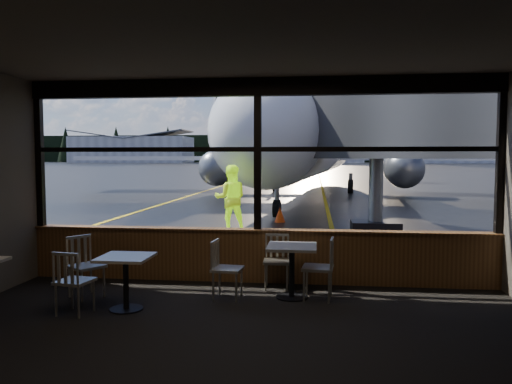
% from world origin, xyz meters
% --- Properties ---
extents(ground_plane, '(520.00, 520.00, 0.00)m').
position_xyz_m(ground_plane, '(0.00, 120.00, 0.00)').
color(ground_plane, black).
rests_on(ground_plane, ground).
extents(carpet_floor, '(8.00, 6.00, 0.01)m').
position_xyz_m(carpet_floor, '(0.00, -3.00, 0.01)').
color(carpet_floor, black).
rests_on(carpet_floor, ground).
extents(ceiling, '(8.00, 6.00, 0.04)m').
position_xyz_m(ceiling, '(0.00, -3.00, 3.50)').
color(ceiling, '#38332D').
rests_on(ceiling, ground).
extents(wall_back, '(8.00, 0.04, 3.50)m').
position_xyz_m(wall_back, '(0.00, -6.00, 1.75)').
color(wall_back, '#484139').
rests_on(wall_back, ground).
extents(window_sill, '(8.00, 0.28, 0.90)m').
position_xyz_m(window_sill, '(0.00, 0.00, 0.45)').
color(window_sill, brown).
rests_on(window_sill, ground).
extents(window_header, '(8.00, 0.18, 0.30)m').
position_xyz_m(window_header, '(0.00, 0.00, 3.35)').
color(window_header, black).
rests_on(window_header, ground).
extents(mullion_left, '(0.12, 0.12, 2.60)m').
position_xyz_m(mullion_left, '(-3.95, 0.00, 2.20)').
color(mullion_left, black).
rests_on(mullion_left, ground).
extents(mullion_centre, '(0.12, 0.12, 2.60)m').
position_xyz_m(mullion_centre, '(0.00, 0.00, 2.20)').
color(mullion_centre, black).
rests_on(mullion_centre, ground).
extents(mullion_right, '(0.12, 0.12, 2.60)m').
position_xyz_m(mullion_right, '(3.95, 0.00, 2.20)').
color(mullion_right, black).
rests_on(mullion_right, ground).
extents(window_transom, '(8.00, 0.10, 0.08)m').
position_xyz_m(window_transom, '(0.00, 0.00, 2.30)').
color(window_transom, black).
rests_on(window_transom, ground).
extents(airliner, '(33.34, 38.74, 11.01)m').
position_xyz_m(airliner, '(0.76, 21.55, 5.50)').
color(airliner, white).
rests_on(airliner, ground_plane).
extents(jet_bridge, '(8.40, 10.26, 4.48)m').
position_xyz_m(jet_bridge, '(3.60, 5.50, 2.24)').
color(jet_bridge, '#28282A').
rests_on(jet_bridge, ground_plane).
extents(cafe_table_near, '(0.75, 0.75, 0.82)m').
position_xyz_m(cafe_table_near, '(0.63, -0.92, 0.41)').
color(cafe_table_near, '#A39D96').
rests_on(cafe_table_near, carpet_floor).
extents(cafe_table_mid, '(0.71, 0.71, 0.78)m').
position_xyz_m(cafe_table_mid, '(-1.67, -1.80, 0.39)').
color(cafe_table_mid, '#A19B94').
rests_on(cafe_table_mid, carpet_floor).
extents(chair_near_e, '(0.57, 0.57, 0.96)m').
position_xyz_m(chair_near_e, '(1.03, -0.95, 0.48)').
color(chair_near_e, '#B8B4A6').
rests_on(chair_near_e, carpet_floor).
extents(chair_near_w, '(0.54, 0.54, 0.91)m').
position_xyz_m(chair_near_w, '(-0.34, -1.09, 0.46)').
color(chair_near_w, beige).
rests_on(chair_near_w, carpet_floor).
extents(chair_near_n, '(0.51, 0.51, 0.90)m').
position_xyz_m(chair_near_n, '(0.36, -0.40, 0.45)').
color(chair_near_n, '#BAB5A8').
rests_on(chair_near_n, carpet_floor).
extents(chair_mid_s, '(0.57, 0.57, 0.91)m').
position_xyz_m(chair_mid_s, '(-2.29, -2.06, 0.45)').
color(chair_mid_s, '#B6B2A5').
rests_on(chair_mid_s, carpet_floor).
extents(chair_mid_w, '(0.73, 0.73, 0.96)m').
position_xyz_m(chair_mid_w, '(-2.51, -1.26, 0.48)').
color(chair_mid_w, '#BCB7AA').
rests_on(chair_mid_w, carpet_floor).
extents(ground_crew, '(1.06, 0.89, 1.94)m').
position_xyz_m(ground_crew, '(-1.46, 5.82, 0.97)').
color(ground_crew, '#BFF219').
rests_on(ground_crew, ground_plane).
extents(cone_nose, '(0.37, 0.37, 0.51)m').
position_xyz_m(cone_nose, '(-0.17, 8.06, 0.26)').
color(cone_nose, '#DE4907').
rests_on(cone_nose, ground_plane).
extents(hangar_left, '(45.00, 18.00, 11.00)m').
position_xyz_m(hangar_left, '(-70.00, 180.00, 5.50)').
color(hangar_left, silver).
rests_on(hangar_left, ground_plane).
extents(hangar_mid, '(38.00, 15.00, 10.00)m').
position_xyz_m(hangar_mid, '(0.00, 185.00, 5.00)').
color(hangar_mid, silver).
rests_on(hangar_mid, ground_plane).
extents(hangar_right, '(50.00, 20.00, 12.00)m').
position_xyz_m(hangar_right, '(60.00, 178.00, 6.00)').
color(hangar_right, silver).
rests_on(hangar_right, ground_plane).
extents(fuel_tank_a, '(8.00, 8.00, 6.00)m').
position_xyz_m(fuel_tank_a, '(-30.00, 182.00, 3.00)').
color(fuel_tank_a, silver).
rests_on(fuel_tank_a, ground_plane).
extents(fuel_tank_b, '(8.00, 8.00, 6.00)m').
position_xyz_m(fuel_tank_b, '(-20.00, 182.00, 3.00)').
color(fuel_tank_b, silver).
rests_on(fuel_tank_b, ground_plane).
extents(fuel_tank_c, '(8.00, 8.00, 6.00)m').
position_xyz_m(fuel_tank_c, '(-10.00, 182.00, 3.00)').
color(fuel_tank_c, silver).
rests_on(fuel_tank_c, ground_plane).
extents(treeline, '(360.00, 3.00, 12.00)m').
position_xyz_m(treeline, '(0.00, 210.00, 6.00)').
color(treeline, black).
rests_on(treeline, ground_plane).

